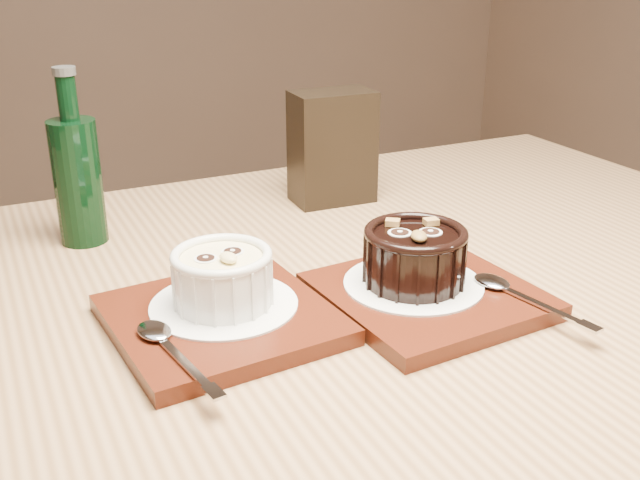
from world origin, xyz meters
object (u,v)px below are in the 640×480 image
Objects in this scene: tray_right at (428,296)px; condiment_stand at (332,147)px; green_bottle at (77,177)px; table at (310,380)px; tray_left at (221,319)px; ramekin_white at (222,275)px; ramekin_dark at (415,254)px.

tray_right is 0.31m from condiment_stand.
condiment_stand is 0.31m from green_bottle.
table is at bearing -49.47° from green_bottle.
tray_left is 0.36m from condiment_stand.
tray_left is at bearing -132.30° from ramekin_white.
condiment_stand is at bearing 86.19° from tray_right.
table is 7.09× the size of tray_left.
table is at bearing 175.70° from ramekin_dark.
condiment_stand reaches higher than ramekin_dark.
green_bottle reaches higher than ramekin_white.
tray_right is 0.40m from green_bottle.
tray_right is (0.10, -0.05, 0.10)m from table.
tray_right is (0.19, -0.02, 0.00)m from tray_left.
ramekin_dark is (0.18, -0.01, 0.04)m from tray_left.
table is 14.55× the size of ramekin_white.
condiment_stand is at bearing 53.12° from tray_left.
table is 0.17m from ramekin_dark.
table is at bearing -4.18° from ramekin_white.
condiment_stand reaches higher than ramekin_white.
tray_right is at bearing -24.50° from ramekin_white.
tray_right is 1.29× the size of condiment_stand.
ramekin_dark reaches higher than tray_right.
table is 0.16m from ramekin_white.
ramekin_dark is at bearing -2.54° from tray_left.
ramekin_dark is 0.68× the size of condiment_stand.
ramekin_white is 0.26m from green_bottle.
tray_left is 0.19m from tray_right.
green_bottle is at bearing 137.11° from tray_right.
ramekin_white is at bearing -169.47° from ramekin_dark.
ramekin_dark reaches higher than table.
green_bottle is (-0.19, 0.22, 0.17)m from table.
condiment_stand is 0.73× the size of green_bottle.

